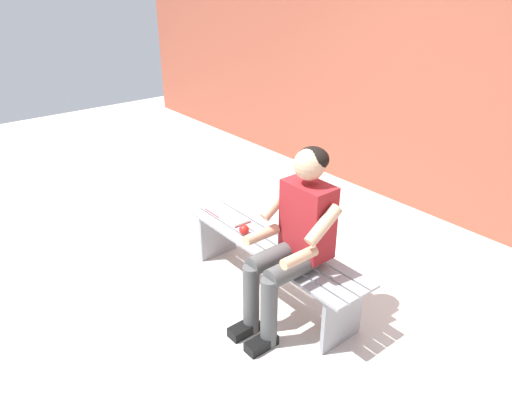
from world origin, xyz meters
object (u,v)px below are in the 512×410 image
Objects in this scene: bench_near at (272,255)px; person_seated at (294,235)px; book_open at (227,215)px; apple at (244,230)px.

person_seated reaches higher than bench_near.
person_seated is 3.00× the size of book_open.
book_open is at bearing 0.47° from bench_near.
book_open is at bearing -6.26° from person_seated.
bench_near is 0.28m from apple.
person_seated is (-0.32, 0.10, 0.35)m from bench_near.
apple is 0.18× the size of book_open.
apple reaches higher than book_open.
person_seated reaches higher than book_open.
bench_near is 0.48m from person_seated.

